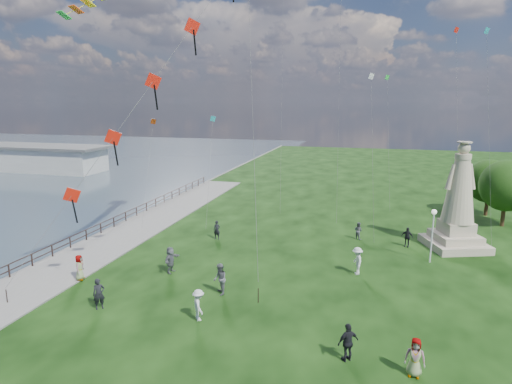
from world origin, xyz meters
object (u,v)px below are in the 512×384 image
(person_1, at_px, (220,279))
(person_7, at_px, (358,231))
(lamppost, at_px, (433,224))
(person_8, at_px, (357,261))
(person_9, at_px, (407,237))
(person_0, at_px, (99,294))
(person_5, at_px, (171,260))
(person_4, at_px, (415,357))
(person_10, at_px, (80,269))
(pier_pavilion, at_px, (27,157))
(person_2, at_px, (199,305))
(statue, at_px, (458,209))
(person_6, at_px, (217,230))
(person_3, at_px, (348,342))

(person_1, xyz_separation_m, person_7, (7.69, 13.13, -0.24))
(lamppost, relative_size, person_8, 2.10)
(person_9, bearing_deg, person_0, -121.65)
(person_0, relative_size, person_5, 0.97)
(person_4, bearing_deg, person_0, 179.02)
(person_4, relative_size, person_10, 1.04)
(pier_pavilion, height_order, person_0, pier_pavilion)
(person_7, distance_m, person_8, 7.77)
(person_2, bearing_deg, person_0, 56.27)
(person_5, bearing_deg, pier_pavilion, 55.74)
(person_7, bearing_deg, person_2, 99.45)
(lamppost, height_order, person_2, lamppost)
(person_1, relative_size, person_4, 1.12)
(statue, bearing_deg, person_6, 169.08)
(person_9, bearing_deg, person_2, -110.53)
(pier_pavilion, xyz_separation_m, person_5, (45.56, -36.23, -0.92))
(person_2, xyz_separation_m, person_9, (11.60, 15.40, -0.05))
(person_1, relative_size, person_10, 1.16)
(person_1, bearing_deg, person_10, -114.53)
(person_4, height_order, person_9, person_4)
(person_7, bearing_deg, lamppost, 176.64)
(person_4, bearing_deg, person_5, 158.33)
(person_2, relative_size, person_3, 0.95)
(person_2, distance_m, person_9, 19.28)
(person_4, relative_size, person_7, 1.18)
(person_6, xyz_separation_m, person_10, (-5.61, -10.50, 0.04))
(person_0, bearing_deg, person_3, -48.90)
(person_0, bearing_deg, pier_pavilion, 92.89)
(person_3, height_order, person_7, person_3)
(person_7, xyz_separation_m, person_8, (0.21, -7.76, 0.21))
(statue, distance_m, person_9, 4.47)
(pier_pavilion, relative_size, lamppost, 7.53)
(person_5, relative_size, person_7, 1.25)
(person_0, height_order, person_4, person_0)
(person_7, bearing_deg, statue, -146.70)
(lamppost, bearing_deg, person_4, -98.99)
(lamppost, bearing_deg, statue, 60.07)
(person_4, xyz_separation_m, person_6, (-14.62, 15.20, -0.07))
(person_5, bearing_deg, person_1, -113.35)
(person_0, bearing_deg, person_4, -49.24)
(person_1, bearing_deg, statue, 102.50)
(person_8, height_order, person_10, person_8)
(person_2, bearing_deg, person_4, -137.31)
(pier_pavilion, distance_m, person_2, 65.11)
(statue, xyz_separation_m, person_3, (-7.35, -17.82, -2.31))
(person_4, height_order, person_8, person_8)
(person_2, distance_m, person_3, 8.10)
(person_0, relative_size, person_1, 0.92)
(person_3, height_order, person_10, person_3)
(person_4, relative_size, person_8, 0.92)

